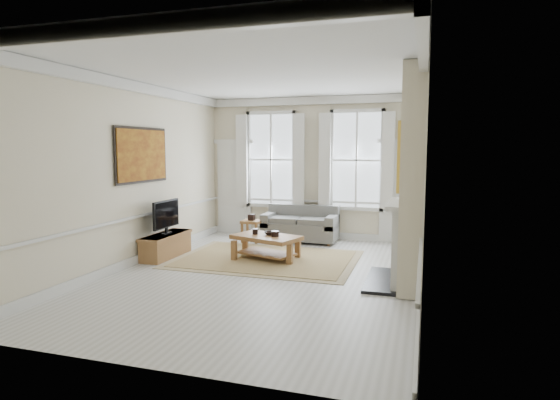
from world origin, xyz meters
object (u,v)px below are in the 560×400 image
(sofa, at_px, (301,226))
(coffee_table, at_px, (266,240))
(tv_stand, at_px, (166,245))
(side_table, at_px, (252,225))

(sofa, relative_size, coffee_table, 1.19)
(tv_stand, bearing_deg, side_table, 59.27)
(sofa, height_order, side_table, sofa)
(coffee_table, bearing_deg, sofa, 103.30)
(tv_stand, bearing_deg, coffee_table, 11.12)
(sofa, distance_m, side_table, 1.17)
(side_table, height_order, coffee_table, side_table)
(sofa, bearing_deg, coffee_table, -94.83)
(side_table, xyz_separation_m, coffee_table, (0.87, -1.50, -0.01))
(sofa, relative_size, side_table, 3.32)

